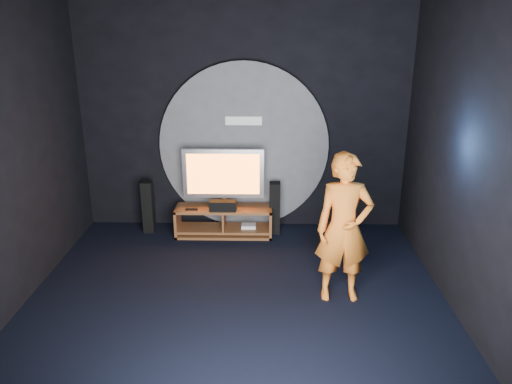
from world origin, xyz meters
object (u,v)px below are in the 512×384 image
tower_speaker_left (148,207)px  tower_speaker_right (275,208)px  tv (223,175)px  subwoofer (330,237)px  player (344,228)px  media_console (224,223)px

tower_speaker_left → tower_speaker_right: 1.96m
tv → subwoofer: (1.58, -0.51, -0.76)m
tower_speaker_left → player: bearing=-35.0°
media_console → tower_speaker_left: size_ratio=1.80×
player → tv: bearing=127.1°
tv → tower_speaker_right: 0.94m
tower_speaker_left → player: (2.73, -1.91, 0.48)m
subwoofer → tower_speaker_left: bearing=168.7°
player → tower_speaker_right: bearing=109.5°
tower_speaker_left → subwoofer: tower_speaker_left is taller
tv → player: bearing=-50.5°
tower_speaker_left → media_console: bearing=-5.1°
tower_speaker_right → player: (0.76, -1.90, 0.48)m
tv → tower_speaker_right: size_ratio=1.49×
tower_speaker_right → tower_speaker_left: bearing=179.7°
tv → tower_speaker_right: (0.78, 0.03, -0.53)m
tower_speaker_right → media_console: bearing=-172.8°
media_console → subwoofer: size_ratio=4.12×
tv → player: (1.54, -1.87, -0.05)m
media_console → tv: (-0.01, 0.07, 0.75)m
tower_speaker_left → player: 3.36m
tower_speaker_right → subwoofer: (0.80, -0.54, -0.23)m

